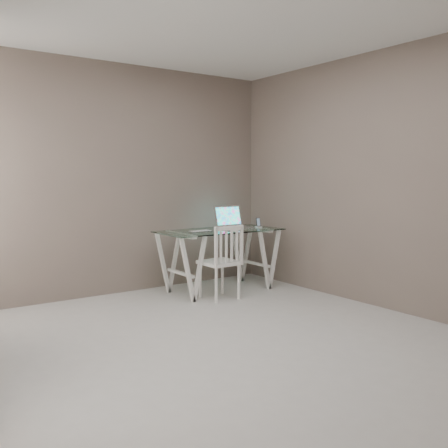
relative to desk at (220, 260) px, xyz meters
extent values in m
plane|color=#B9B6B1|center=(-1.04, -1.64, -0.38)|extent=(4.50, 4.50, 0.00)
cube|color=white|center=(-1.04, -1.64, 2.32)|extent=(4.00, 4.50, 0.02)
cube|color=#706158|center=(-1.04, 0.61, 0.97)|extent=(4.00, 0.02, 2.70)
cube|color=#706158|center=(0.96, -1.64, 0.97)|extent=(0.02, 4.50, 2.70)
cube|color=silver|center=(0.00, 0.00, 0.36)|extent=(1.50, 0.70, 0.01)
cube|color=white|center=(-0.55, 0.00, -0.02)|extent=(0.24, 0.62, 0.72)
cube|color=white|center=(0.55, 0.00, -0.02)|extent=(0.24, 0.62, 0.72)
cube|color=white|center=(-0.23, -0.32, 0.03)|extent=(0.40, 0.40, 0.04)
cylinder|color=white|center=(-0.38, -0.48, -0.18)|extent=(0.03, 0.03, 0.40)
cylinder|color=white|center=(-0.07, -0.47, -0.18)|extent=(0.03, 0.03, 0.40)
cylinder|color=white|center=(-0.39, -0.16, -0.18)|extent=(0.03, 0.03, 0.40)
cylinder|color=white|center=(-0.07, -0.16, -0.18)|extent=(0.03, 0.03, 0.40)
cube|color=white|center=(-0.22, -0.50, 0.25)|extent=(0.39, 0.04, 0.43)
cube|color=silver|center=(0.26, 0.02, 0.37)|extent=(0.39, 0.27, 0.02)
cube|color=#19D899|center=(0.26, 0.19, 0.51)|extent=(0.39, 0.08, 0.26)
cube|color=silver|center=(-0.29, 0.00, 0.37)|extent=(0.27, 0.12, 0.01)
ellipsoid|color=white|center=(0.02, -0.28, 0.38)|extent=(0.12, 0.07, 0.04)
cube|color=white|center=(0.56, -0.05, 0.37)|extent=(0.07, 0.07, 0.01)
cube|color=black|center=(0.56, -0.04, 0.43)|extent=(0.05, 0.03, 0.11)
camera|label=1|loc=(-3.41, -4.90, 1.02)|focal=40.00mm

